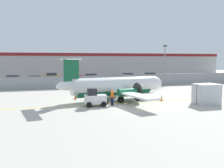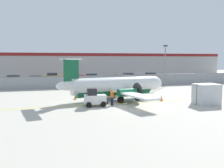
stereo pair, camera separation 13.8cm
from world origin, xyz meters
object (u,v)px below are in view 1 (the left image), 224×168
baggage_tug (95,98)px  traffic_cone_far_left (112,99)px  parked_car_6 (127,76)px  parked_car_4 (90,77)px  parked_car_2 (52,76)px  parked_car_5 (120,78)px  parked_car_7 (150,76)px  commuter_airplane (116,86)px  apron_light_pole (165,62)px  parked_car_1 (34,80)px  parked_car_3 (74,76)px  ground_crew_worker (112,96)px  cargo_container (206,94)px  parked_car_0 (12,79)px  traffic_cone_near_right (75,97)px  traffic_cone_near_left (161,98)px

baggage_tug → traffic_cone_far_left: bearing=46.1°
parked_car_6 → parked_car_4: bearing=6.4°
traffic_cone_far_left → parked_car_2: parked_car_2 is taller
parked_car_5 → parked_car_7: bearing=-148.5°
commuter_airplane → baggage_tug: bearing=-143.5°
parked_car_2 → parked_car_5: (13.20, -10.17, 0.00)m
apron_light_pole → commuter_airplane: bearing=-138.2°
parked_car_2 → apron_light_pole: size_ratio=0.59×
parked_car_1 → parked_car_3: (8.95, 8.87, 0.00)m
ground_crew_worker → cargo_container: (9.95, -2.20, 0.15)m
ground_crew_worker → parked_car_1: 26.59m
parked_car_0 → parked_car_1: size_ratio=1.01×
commuter_airplane → parked_car_3: bearing=82.1°
baggage_tug → parked_car_0: bearing=113.7°
parked_car_1 → parked_car_3: bearing=-139.6°
traffic_cone_near_right → parked_car_0: parked_car_0 is taller
parked_car_4 → parked_car_6: same height
traffic_cone_near_right → parked_car_3: parked_car_3 is taller
parked_car_3 → parked_car_7: same height
parked_car_0 → traffic_cone_near_right: bearing=117.4°
baggage_tug → traffic_cone_far_left: size_ratio=3.72×
ground_crew_worker → parked_car_5: 25.36m
baggage_tug → parked_car_2: bearing=97.4°
traffic_cone_near_right → parked_car_1: bearing=104.0°
traffic_cone_far_left → parked_car_4: parked_car_4 is taller
commuter_airplane → parked_car_2: bearing=91.7°
baggage_tug → traffic_cone_near_right: bearing=107.9°
traffic_cone_near_left → parked_car_2: parked_car_2 is taller
traffic_cone_near_left → traffic_cone_far_left: bearing=168.9°
parked_car_3 → apron_light_pole: apron_light_pole is taller
traffic_cone_near_left → traffic_cone_far_left: (-5.73, 1.12, 0.00)m
parked_car_0 → parked_car_1: bearing=153.3°
traffic_cone_near_left → traffic_cone_far_left: size_ratio=1.00×
baggage_tug → parked_car_6: 32.01m
commuter_airplane → traffic_cone_near_left: size_ratio=25.07×
parked_car_5 → parked_car_7: same height
traffic_cone_far_left → apron_light_pole: bearing=42.7°
ground_crew_worker → traffic_cone_near_left: 6.50m
traffic_cone_near_right → traffic_cone_far_left: size_ratio=1.00×
parked_car_4 → apron_light_pole: 18.02m
cargo_container → traffic_cone_near_left: (-3.59, 3.38, -0.79)m
traffic_cone_near_left → cargo_container: bearing=-43.2°
parked_car_5 → parked_car_7: 10.39m
parked_car_2 → parked_car_6: same height
parked_car_1 → traffic_cone_far_left: bearing=106.9°
baggage_tug → traffic_cone_near_right: 5.25m
cargo_container → parked_car_7: bearing=77.0°
traffic_cone_near_left → parked_car_2: bearing=108.3°
parked_car_0 → parked_car_7: same height
baggage_tug → parked_car_5: baggage_tug is taller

